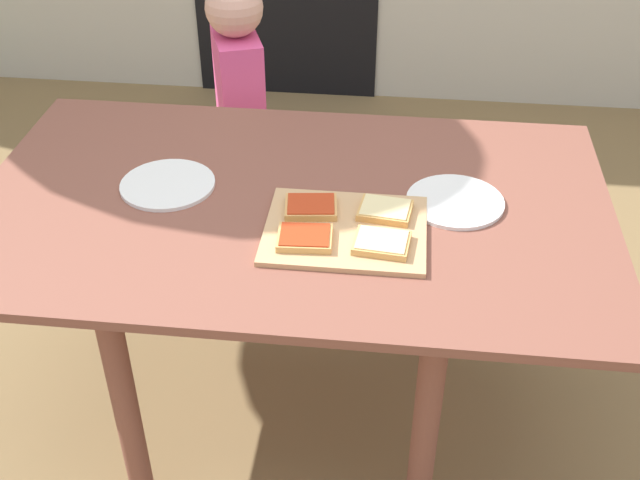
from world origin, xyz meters
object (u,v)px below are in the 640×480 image
Objects in this scene: cutting_board at (345,230)px; pizza_slice_far_left at (311,207)px; plate_white_left at (168,184)px; pizza_slice_near_left at (305,238)px; pizza_slice_near_right at (382,243)px; plate_white_right at (455,201)px; dining_table at (292,235)px; pizza_slice_far_right at (385,210)px; child_left at (240,102)px.

pizza_slice_far_left reaches higher than cutting_board.
plate_white_left is (-0.46, 0.15, -0.00)m from cutting_board.
pizza_slice_near_left and pizza_slice_near_right have the same top height.
plate_white_right is 1.00× the size of plate_white_left.
dining_table is at bearing -5.74° from plate_white_left.
cutting_board is 0.48m from plate_white_left.
cutting_board is 0.11m from pizza_slice_far_left.
pizza_slice_far_right is 0.13m from pizza_slice_near_right.
cutting_board is at bearing -39.02° from dining_table.
plate_white_right is at bearing 51.74° from pizza_slice_near_right.
pizza_slice_near_left and pizza_slice_far_right have the same top height.
pizza_slice_near_left and pizza_slice_far_left have the same top height.
dining_table is 0.21m from cutting_board.
pizza_slice_far_left is at bearing -165.54° from plate_white_right.
pizza_slice_near_left is 0.22m from pizza_slice_far_right.
cutting_board is 0.36× the size of child_left.
plate_white_right is at bearing 26.25° from pizza_slice_far_right.
pizza_slice_far_left is at bearing 90.58° from pizza_slice_near_left.
pizza_slice_near_left is at bearing -70.41° from child_left.
plate_white_left is at bearing -91.70° from child_left.
plate_white_left is at bearing 167.19° from pizza_slice_far_left.
pizza_slice_far_right reaches higher than dining_table.
plate_white_left is at bearing 174.26° from dining_table.
pizza_slice_near_right is 0.27m from plate_white_right.
cutting_board is 2.79× the size of pizza_slice_far_left.
child_left reaches higher than plate_white_left.
cutting_board is at bearing -141.49° from pizza_slice_far_right.
pizza_slice_near_right and pizza_slice_far_left have the same top height.
dining_table is at bearing 142.22° from pizza_slice_near_right.
plate_white_right and plate_white_left have the same top height.
cutting_board is 0.30m from plate_white_right.
pizza_slice_near_left is (0.06, -0.18, 0.12)m from dining_table.
pizza_slice_near_left reaches higher than plate_white_left.
plate_white_right is 0.71m from plate_white_left.
plate_white_left reaches higher than dining_table.
dining_table is 0.22m from pizza_slice_near_left.
plate_white_left is (-0.55, 0.08, -0.02)m from pizza_slice_far_right.
pizza_slice_far_right is 1.02m from child_left.
dining_table is 0.34m from plate_white_left.
child_left is (-0.35, 0.86, -0.17)m from pizza_slice_far_left.
cutting_board reaches higher than plate_white_right.
child_left is (0.02, 0.78, -0.15)m from plate_white_left.
pizza_slice_far_right is 0.56× the size of plate_white_left.
pizza_slice_far_right and pizza_slice_near_right have the same top height.
cutting_board is at bearing 35.48° from pizza_slice_near_left.
pizza_slice_near_right is at bearing -62.05° from child_left.
plate_white_left is at bearing 158.96° from pizza_slice_near_right.
dining_table is at bearing 140.98° from cutting_board.
pizza_slice_far_right reaches higher than plate_white_right.
pizza_slice_near_right reaches higher than plate_white_right.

